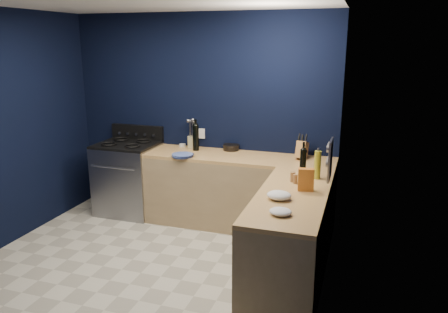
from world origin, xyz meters
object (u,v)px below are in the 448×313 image
at_px(utensil_crock, 192,142).
at_px(crouton_bag, 306,180).
at_px(gas_range, 129,179).
at_px(knife_block, 302,150).
at_px(plate_stack, 182,155).

height_order(utensil_crock, crouton_bag, crouton_bag).
height_order(gas_range, crouton_bag, crouton_bag).
height_order(knife_block, crouton_bag, knife_block).
xyz_separation_m(utensil_crock, knife_block, (1.44, -0.11, 0.03)).
distance_m(plate_stack, crouton_bag, 1.76).
relative_size(plate_stack, utensil_crock, 1.72).
height_order(gas_range, knife_block, knife_block).
bearing_deg(plate_stack, knife_block, 14.77).
bearing_deg(gas_range, plate_stack, -13.92).
relative_size(utensil_crock, crouton_bag, 0.70).
xyz_separation_m(gas_range, utensil_crock, (0.82, 0.25, 0.51)).
distance_m(gas_range, plate_stack, 1.02).
xyz_separation_m(plate_stack, utensil_crock, (-0.06, 0.47, 0.06)).
xyz_separation_m(plate_stack, crouton_bag, (1.58, -0.78, 0.09)).
distance_m(gas_range, crouton_bag, 2.72).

